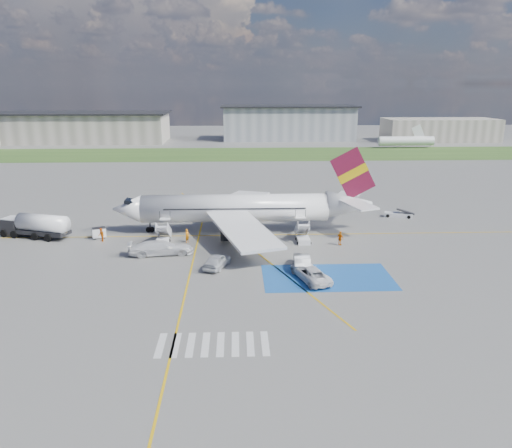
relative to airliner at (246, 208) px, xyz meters
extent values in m
plane|color=#60605E|center=(-1.51, -14.00, -3.39)|extent=(400.00, 400.00, 0.00)
cube|color=#2D4C1E|center=(-1.51, 81.00, -3.39)|extent=(400.00, 30.00, 0.01)
cube|color=gold|center=(-1.51, -2.00, -3.39)|extent=(120.00, 0.20, 0.01)
cube|color=gold|center=(-6.51, -24.00, -3.39)|extent=(0.20, 60.00, 0.01)
cube|color=gold|center=(-1.51, -2.00, -3.39)|extent=(20.71, 56.45, 0.01)
cube|color=#1A519E|center=(8.49, -18.00, -3.39)|extent=(14.00, 8.00, 0.01)
cube|color=silver|center=(-7.51, -32.00, -3.39)|extent=(0.60, 4.00, 0.01)
cube|color=silver|center=(-6.31, -32.00, -3.39)|extent=(0.60, 4.00, 0.01)
cube|color=silver|center=(-5.11, -32.00, -3.39)|extent=(0.60, 4.00, 0.01)
cube|color=silver|center=(-3.91, -32.00, -3.39)|extent=(0.60, 4.00, 0.01)
cube|color=silver|center=(-2.71, -32.00, -3.39)|extent=(0.60, 4.00, 0.01)
cube|color=silver|center=(-1.51, -32.00, -3.39)|extent=(0.60, 4.00, 0.01)
cube|color=silver|center=(-0.31, -32.00, -3.39)|extent=(0.60, 4.00, 0.01)
cube|color=silver|center=(0.89, -32.00, -3.39)|extent=(0.60, 4.00, 0.01)
cube|color=gray|center=(-56.51, 116.00, 1.61)|extent=(60.00, 22.00, 10.00)
cube|color=gray|center=(18.49, 121.00, 2.61)|extent=(48.00, 18.00, 12.00)
cube|color=gray|center=(73.49, 114.00, 0.61)|extent=(40.00, 16.00, 8.00)
cylinder|color=white|center=(-1.51, 0.00, 0.01)|extent=(26.00, 3.90, 3.90)
cone|color=white|center=(-16.51, 0.00, 0.01)|extent=(4.00, 3.90, 3.90)
cube|color=black|center=(-15.91, 0.00, 1.06)|extent=(1.67, 1.90, 0.82)
cone|color=white|center=(14.69, 0.00, 0.41)|extent=(6.50, 3.90, 3.90)
cube|color=white|center=(-0.51, -8.50, -0.59)|extent=(9.86, 15.95, 1.40)
cube|color=white|center=(-0.51, 8.50, -0.59)|extent=(9.86, 15.95, 1.40)
cylinder|color=#38383A|center=(-1.51, -5.60, -1.99)|extent=(3.40, 2.10, 2.10)
cylinder|color=#38383A|center=(-1.51, 5.60, -1.99)|extent=(3.40, 2.10, 2.10)
cube|color=maroon|center=(14.99, 0.00, 4.81)|extent=(6.62, 0.30, 7.45)
cube|color=gold|center=(14.99, 0.00, 4.81)|extent=(4.36, 0.40, 3.08)
cube|color=white|center=(15.29, -3.20, 1.11)|extent=(4.73, 5.95, 0.49)
cube|color=white|center=(15.29, 3.20, 1.11)|extent=(4.73, 5.95, 0.49)
cube|color=black|center=(-1.51, -1.96, 0.36)|extent=(19.50, 0.04, 0.18)
cube|color=black|center=(-1.51, 1.96, 0.36)|extent=(19.50, 0.04, 0.18)
cube|color=white|center=(-11.01, -4.15, -1.94)|extent=(1.40, 3.73, 2.32)
cube|color=white|center=(-11.01, -2.25, -0.89)|extent=(1.40, 1.00, 0.12)
cylinder|color=black|center=(-11.71, -2.25, -0.34)|extent=(0.06, 0.06, 1.10)
cylinder|color=black|center=(-10.31, -2.25, -0.34)|extent=(0.06, 0.06, 1.10)
cube|color=white|center=(-11.01, -5.75, -3.04)|extent=(1.60, 2.40, 0.70)
cube|color=white|center=(7.49, -4.15, -1.94)|extent=(1.40, 3.73, 2.32)
cube|color=white|center=(7.49, -2.25, -0.89)|extent=(1.40, 1.00, 0.12)
cylinder|color=black|center=(6.79, -2.25, -0.34)|extent=(0.06, 0.06, 1.10)
cylinder|color=black|center=(8.19, -2.25, -0.34)|extent=(0.06, 0.06, 1.10)
cube|color=white|center=(7.49, -5.75, -3.04)|extent=(1.60, 2.40, 0.70)
cube|color=black|center=(-32.15, -0.63, -2.19)|extent=(3.04, 3.04, 2.41)
cylinder|color=white|center=(-27.48, -2.18, -1.30)|extent=(7.51, 4.53, 2.41)
cube|color=black|center=(-27.48, -2.18, -2.50)|extent=(7.51, 4.53, 0.52)
cube|color=white|center=(-19.99, -2.51, -2.64)|extent=(2.04, 1.63, 1.24)
cube|color=black|center=(-19.99, -2.51, -1.97)|extent=(1.93, 1.52, 0.11)
cube|color=white|center=(24.17, 6.77, -3.04)|extent=(4.46, 2.58, 0.71)
cube|color=black|center=(25.19, 6.46, -2.42)|extent=(2.95, 1.82, 0.79)
imported|color=silver|center=(-3.57, -14.51, -2.58)|extent=(3.48, 5.12, 1.62)
imported|color=silver|center=(6.06, -15.11, -2.55)|extent=(2.19, 5.23, 1.68)
imported|color=silver|center=(6.53, -18.47, -2.42)|extent=(3.76, 5.63, 1.94)
imported|color=silver|center=(-10.62, -9.71, -2.24)|extent=(6.11, 3.09, 2.30)
imported|color=orange|center=(-7.82, -4.97, -2.47)|extent=(0.76, 0.81, 1.85)
imported|color=orange|center=(-19.26, -4.12, -2.49)|extent=(1.01, 1.09, 1.81)
imported|color=orange|center=(12.14, -6.88, -2.46)|extent=(1.00, 1.15, 1.86)
camera|label=1|loc=(-1.32, -68.13, 16.84)|focal=35.00mm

